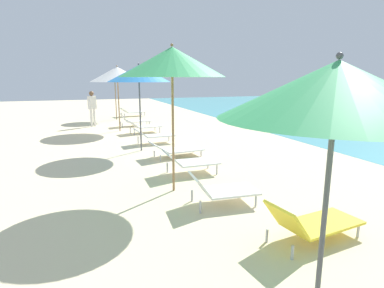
# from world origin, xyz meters

# --- Properties ---
(umbrella_third) EXTENTS (2.01, 2.01, 2.57)m
(umbrella_third) POSITION_xyz_m (-0.51, 8.31, 2.26)
(umbrella_third) COLOR #4C4C51
(umbrella_third) RESTS_ON ground
(lounger_third_shoreside) EXTENTS (1.56, 0.79, 0.66)m
(lounger_third_shoreside) POSITION_xyz_m (0.54, 9.61, 0.28)
(lounger_third_shoreside) COLOR yellow
(lounger_third_shoreside) RESTS_ON ground
(umbrella_fourth) EXTENTS (2.13, 2.13, 3.02)m
(umbrella_fourth) POSITION_xyz_m (-0.78, 12.30, 2.67)
(umbrella_fourth) COLOR olive
(umbrella_fourth) RESTS_ON ground
(lounger_fourth_shoreside) EXTENTS (1.35, 0.70, 0.61)m
(lounger_fourth_shoreside) POSITION_xyz_m (-0.06, 13.31, 0.33)
(lounger_fourth_shoreside) COLOR white
(lounger_fourth_shoreside) RESTS_ON ground
(lounger_fourth_inland) EXTENTS (1.30, 0.77, 0.62)m
(lounger_fourth_inland) POSITION_xyz_m (-0.14, 11.28, 0.30)
(lounger_fourth_inland) COLOR white
(lounger_fourth_inland) RESTS_ON ground
(umbrella_fifth) EXTENTS (2.00, 2.00, 2.82)m
(umbrella_fifth) POSITION_xyz_m (-0.73, 16.27, 2.49)
(umbrella_fifth) COLOR #4C4C51
(umbrella_fifth) RESTS_ON ground
(lounger_fifth_shoreside) EXTENTS (1.49, 0.67, 0.59)m
(lounger_fifth_shoreside) POSITION_xyz_m (-0.08, 17.22, 0.33)
(lounger_fifth_shoreside) COLOR white
(lounger_fifth_shoreside) RESTS_ON ground
(lounger_fifth_inland) EXTENTS (1.66, 0.82, 0.50)m
(lounger_fifth_inland) POSITION_xyz_m (0.11, 15.08, 0.24)
(lounger_fifth_inland) COLOR white
(lounger_fifth_inland) RESTS_ON ground
(umbrella_sixth) EXTENTS (2.38, 2.38, 2.91)m
(umbrella_sixth) POSITION_xyz_m (-0.91, 20.52, 2.52)
(umbrella_sixth) COLOR olive
(umbrella_sixth) RESTS_ON ground
(lounger_sixth_shoreside) EXTENTS (1.52, 0.67, 0.68)m
(lounger_sixth_shoreside) POSITION_xyz_m (-0.06, 21.74, 0.30)
(lounger_sixth_shoreside) COLOR white
(lounger_sixth_shoreside) RESTS_ON ground
(lounger_sixth_inland) EXTENTS (1.49, 0.86, 0.58)m
(lounger_sixth_inland) POSITION_xyz_m (0.01, 19.60, 0.32)
(lounger_sixth_inland) COLOR white
(lounger_sixth_inland) RESTS_ON ground
(umbrella_farthest) EXTENTS (1.83, 1.83, 2.69)m
(umbrella_farthest) POSITION_xyz_m (-0.60, 24.61, 2.43)
(umbrella_farthest) COLOR olive
(umbrella_farthest) RESTS_ON ground
(lounger_farthest_shoreside) EXTENTS (1.67, 0.91, 0.57)m
(lounger_farthest_shoreside) POSITION_xyz_m (0.51, 25.89, 0.30)
(lounger_farthest_shoreside) COLOR white
(lounger_farthest_shoreside) RESTS_ON ground
(person_walking_near) EXTENTS (0.42, 0.35, 1.74)m
(person_walking_near) POSITION_xyz_m (-1.99, 22.37, 1.06)
(person_walking_near) COLOR silver
(person_walking_near) RESTS_ON ground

